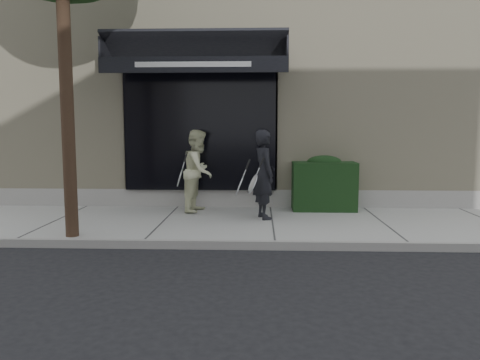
{
  "coord_description": "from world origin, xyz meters",
  "views": [
    {
      "loc": [
        -0.26,
        -8.44,
        1.84
      ],
      "look_at": [
        -0.62,
        0.6,
        0.81
      ],
      "focal_mm": 35.0,
      "sensor_mm": 36.0,
      "label": 1
    }
  ],
  "objects": [
    {
      "name": "ground",
      "position": [
        0.0,
        0.0,
        0.0
      ],
      "size": [
        80.0,
        80.0,
        0.0
      ],
      "primitive_type": "plane",
      "color": "black",
      "rests_on": "ground"
    },
    {
      "name": "pedestrian_back",
      "position": [
        -1.48,
        0.97,
        0.95
      ],
      "size": [
        0.81,
        0.96,
        1.67
      ],
      "color": "beige",
      "rests_on": "sidewalk"
    },
    {
      "name": "curb",
      "position": [
        0.0,
        -1.55,
        0.07
      ],
      "size": [
        20.0,
        0.1,
        0.14
      ],
      "primitive_type": "cube",
      "color": "gray",
      "rests_on": "ground"
    },
    {
      "name": "hedge",
      "position": [
        1.1,
        1.25,
        0.66
      ],
      "size": [
        1.3,
        0.7,
        1.14
      ],
      "color": "black",
      "rests_on": "sidewalk"
    },
    {
      "name": "sidewalk",
      "position": [
        0.0,
        0.0,
        0.06
      ],
      "size": [
        20.0,
        3.0,
        0.12
      ],
      "primitive_type": "cube",
      "color": "#A2A29D",
      "rests_on": "ground"
    },
    {
      "name": "building_facade",
      "position": [
        -0.01,
        4.96,
        2.74
      ],
      "size": [
        14.3,
        8.04,
        5.64
      ],
      "color": "beige",
      "rests_on": "ground"
    },
    {
      "name": "pedestrian_front",
      "position": [
        -0.15,
        0.27,
        0.95
      ],
      "size": [
        0.83,
        0.84,
        1.67
      ],
      "color": "black",
      "rests_on": "sidewalk"
    }
  ]
}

